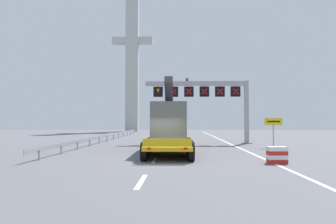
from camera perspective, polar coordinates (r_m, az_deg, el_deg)
name	(u,v)px	position (r m, az deg, el deg)	size (l,w,h in m)	color
ground	(160,160)	(16.81, -1.64, -9.60)	(112.00, 112.00, 0.00)	#5B5B60
lane_markings	(167,140)	(34.56, -0.15, -5.59)	(0.20, 50.27, 0.01)	silver
edge_line_right	(230,144)	(29.16, 12.32, -6.25)	(0.20, 63.00, 0.01)	silver
overhead_lane_gantry	(208,93)	(29.29, 8.00, 3.78)	(10.75, 0.90, 6.66)	#9EA0A5
heavy_haul_truck_yellow	(170,124)	(23.44, 0.36, -2.53)	(3.18, 14.10, 5.30)	yellow
exit_sign_yellow	(273,125)	(25.93, 20.47, -2.48)	(1.50, 0.15, 2.53)	#9EA0A5
crash_barrier_striped	(277,155)	(16.39, 21.10, -8.09)	(1.03, 0.56, 0.90)	red
guardrail_left	(110,136)	(34.25, -11.61, -4.66)	(0.13, 37.21, 0.76)	#999EA3
bridge_pylon_distant	(132,56)	(65.14, -7.20, 11.05)	(9.00, 2.00, 32.78)	#B7B7B2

